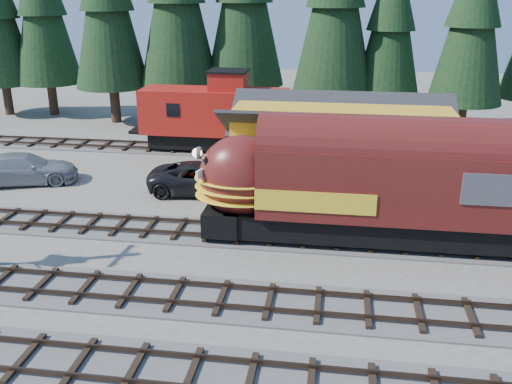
# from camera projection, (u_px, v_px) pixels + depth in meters

# --- Properties ---
(ground) EXTENTS (120.00, 120.00, 0.00)m
(ground) POSITION_uv_depth(u_px,v_px,m) (335.00, 283.00, 22.69)
(ground) COLOR #6B665B
(ground) RESTS_ON ground
(track_spur) EXTENTS (32.00, 3.20, 0.33)m
(track_spur) POSITION_uv_depth(u_px,v_px,m) (199.00, 150.00, 40.77)
(track_spur) COLOR #4C4947
(track_spur) RESTS_ON ground
(depot) EXTENTS (12.80, 7.00, 5.30)m
(depot) POSITION_uv_depth(u_px,v_px,m) (341.00, 143.00, 31.43)
(depot) COLOR gold
(depot) RESTS_ON ground
(conifer_backdrop) EXTENTS (80.41, 23.41, 16.13)m
(conifer_backdrop) POSITION_uv_depth(u_px,v_px,m) (443.00, 4.00, 41.16)
(conifer_backdrop) COLOR black
(conifer_backdrop) RESTS_ON ground
(locomotive) EXTENTS (16.59, 3.30, 4.51)m
(locomotive) POSITION_uv_depth(u_px,v_px,m) (371.00, 189.00, 25.31)
(locomotive) COLOR black
(locomotive) RESTS_ON ground
(caboose) EXTENTS (10.17, 2.95, 5.29)m
(caboose) POSITION_uv_depth(u_px,v_px,m) (215.00, 115.00, 39.71)
(caboose) COLOR black
(caboose) RESTS_ON ground
(pickup_truck_a) EXTENTS (6.45, 3.28, 1.74)m
(pickup_truck_a) POSITION_uv_depth(u_px,v_px,m) (205.00, 178.00, 32.18)
(pickup_truck_a) COLOR black
(pickup_truck_a) RESTS_ON ground
(pickup_truck_b) EXTENTS (6.62, 4.34, 1.78)m
(pickup_truck_b) POSITION_uv_depth(u_px,v_px,m) (24.00, 169.00, 33.81)
(pickup_truck_b) COLOR #979A9E
(pickup_truck_b) RESTS_ON ground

